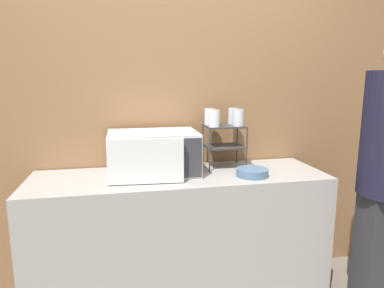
{
  "coord_description": "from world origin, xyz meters",
  "views": [
    {
      "loc": [
        -0.36,
        -1.84,
        1.54
      ],
      "look_at": [
        0.09,
        0.33,
        1.12
      ],
      "focal_mm": 32.0,
      "sensor_mm": 36.0,
      "label": 1
    }
  ],
  "objects_px": {
    "dish_rack": "(224,137)",
    "glass_front_left": "(214,118)",
    "glass_front_right": "(238,118)",
    "microwave": "(153,153)",
    "glass_back_right": "(233,116)",
    "bowl": "(252,173)",
    "glass_back_left": "(210,117)"
  },
  "relations": [
    {
      "from": "glass_back_right",
      "to": "bowl",
      "type": "height_order",
      "value": "glass_back_right"
    },
    {
      "from": "microwave",
      "to": "glass_back_left",
      "type": "relative_size",
      "value": 4.97
    },
    {
      "from": "dish_rack",
      "to": "glass_front_right",
      "type": "height_order",
      "value": "glass_front_right"
    },
    {
      "from": "glass_front_left",
      "to": "bowl",
      "type": "distance_m",
      "value": 0.44
    },
    {
      "from": "glass_front_left",
      "to": "glass_front_right",
      "type": "xyz_separation_m",
      "value": [
        0.17,
        0.01,
        0.0
      ]
    },
    {
      "from": "dish_rack",
      "to": "glass_back_left",
      "type": "bearing_deg",
      "value": 149.09
    },
    {
      "from": "microwave",
      "to": "glass_front_right",
      "type": "relative_size",
      "value": 4.97
    },
    {
      "from": "glass_back_right",
      "to": "glass_back_left",
      "type": "distance_m",
      "value": 0.18
    },
    {
      "from": "glass_front_left",
      "to": "glass_back_right",
      "type": "xyz_separation_m",
      "value": [
        0.18,
        0.12,
        0.0
      ]
    },
    {
      "from": "dish_rack",
      "to": "glass_front_left",
      "type": "height_order",
      "value": "glass_front_left"
    },
    {
      "from": "glass_front_left",
      "to": "bowl",
      "type": "xyz_separation_m",
      "value": [
        0.2,
        -0.21,
        -0.33
      ]
    },
    {
      "from": "glass_front_right",
      "to": "bowl",
      "type": "xyz_separation_m",
      "value": [
        0.03,
        -0.21,
        -0.33
      ]
    },
    {
      "from": "glass_back_left",
      "to": "bowl",
      "type": "bearing_deg",
      "value": -57.73
    },
    {
      "from": "bowl",
      "to": "glass_front_right",
      "type": "bearing_deg",
      "value": 97.69
    },
    {
      "from": "glass_back_right",
      "to": "glass_front_right",
      "type": "relative_size",
      "value": 1.0
    },
    {
      "from": "microwave",
      "to": "glass_front_left",
      "type": "bearing_deg",
      "value": 4.32
    },
    {
      "from": "bowl",
      "to": "glass_back_right",
      "type": "bearing_deg",
      "value": 94.47
    },
    {
      "from": "dish_rack",
      "to": "bowl",
      "type": "relative_size",
      "value": 1.46
    },
    {
      "from": "glass_front_left",
      "to": "bowl",
      "type": "bearing_deg",
      "value": -46.09
    },
    {
      "from": "microwave",
      "to": "dish_rack",
      "type": "distance_m",
      "value": 0.52
    },
    {
      "from": "dish_rack",
      "to": "glass_back_left",
      "type": "relative_size",
      "value": 2.58
    },
    {
      "from": "glass_front_left",
      "to": "bowl",
      "type": "height_order",
      "value": "glass_front_left"
    },
    {
      "from": "dish_rack",
      "to": "glass_back_right",
      "type": "xyz_separation_m",
      "value": [
        0.08,
        0.06,
        0.14
      ]
    },
    {
      "from": "glass_back_left",
      "to": "glass_front_right",
      "type": "bearing_deg",
      "value": -31.45
    },
    {
      "from": "dish_rack",
      "to": "glass_front_left",
      "type": "distance_m",
      "value": 0.18
    },
    {
      "from": "microwave",
      "to": "dish_rack",
      "type": "relative_size",
      "value": 1.92
    },
    {
      "from": "microwave",
      "to": "glass_front_right",
      "type": "height_order",
      "value": "glass_front_right"
    },
    {
      "from": "glass_front_right",
      "to": "microwave",
      "type": "bearing_deg",
      "value": -176.4
    },
    {
      "from": "glass_front_right",
      "to": "glass_back_left",
      "type": "height_order",
      "value": "same"
    },
    {
      "from": "glass_back_right",
      "to": "glass_front_right",
      "type": "xyz_separation_m",
      "value": [
        -0.0,
        -0.11,
        0.0
      ]
    },
    {
      "from": "microwave",
      "to": "glass_front_left",
      "type": "distance_m",
      "value": 0.47
    },
    {
      "from": "dish_rack",
      "to": "glass_front_right",
      "type": "relative_size",
      "value": 2.58
    }
  ]
}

